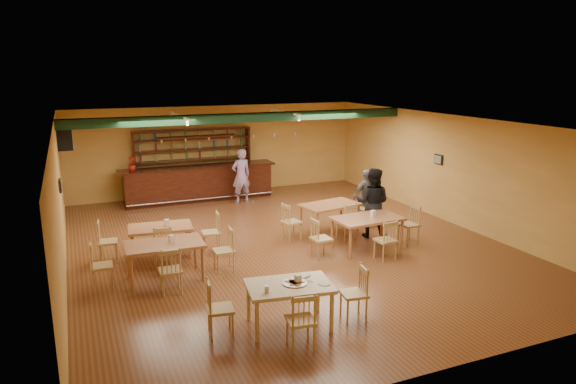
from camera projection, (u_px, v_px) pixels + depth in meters
name	position (u px, v px, depth m)	size (l,w,h in m)	color
floor	(285.00, 243.00, 12.86)	(12.00, 12.00, 0.00)	brown
ceiling_beam	(247.00, 118.00, 14.70)	(10.00, 0.30, 0.25)	black
track_rail_left	(179.00, 116.00, 14.54)	(0.05, 2.50, 0.05)	white
track_rail_right	(284.00, 112.00, 15.75)	(0.05, 2.50, 0.05)	white
ac_unit	(65.00, 139.00, 14.26)	(0.34, 0.70, 0.48)	white
picture_left	(60.00, 186.00, 11.48)	(0.04, 0.34, 0.28)	black
picture_right	(438.00, 159.00, 14.80)	(0.04, 0.34, 0.28)	black
bar_counter	(199.00, 183.00, 17.00)	(5.05, 0.85, 1.13)	black
back_bar_hutch	(194.00, 163.00, 17.43)	(3.91, 0.40, 2.28)	black
poinsettia	(132.00, 164.00, 16.03)	(0.25, 0.25, 0.44)	#AC1D0F
dining_table_a	(161.00, 241.00, 11.94)	(1.42, 0.85, 0.71)	#AD683D
dining_table_b	(330.00, 218.00, 13.74)	(1.50, 0.90, 0.75)	#AD683D
dining_table_c	(165.00, 261.00, 10.62)	(1.55, 0.93, 0.78)	#AD683D
dining_table_d	(367.00, 233.00, 12.35)	(1.60, 0.96, 0.80)	#AD683D
near_table	(289.00, 305.00, 8.66)	(1.40, 0.90, 0.75)	tan
pizza_tray	(295.00, 283.00, 8.61)	(0.40, 0.40, 0.01)	silver
parmesan_shaker	(267.00, 289.00, 8.26)	(0.07, 0.07, 0.11)	#EAE5C6
napkin_stack	(303.00, 276.00, 8.89)	(0.20, 0.15, 0.03)	white
pizza_server	(302.00, 280.00, 8.71)	(0.32, 0.09, 0.00)	silver
side_plate	(324.00, 283.00, 8.60)	(0.22, 0.22, 0.01)	white
patron_bar	(241.00, 176.00, 16.64)	(0.64, 0.42, 1.74)	#80489D
patron_right_a	(372.00, 203.00, 13.20)	(0.87, 0.68, 1.80)	black
patron_right_b	(367.00, 196.00, 14.51)	(0.88, 0.37, 1.50)	slate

